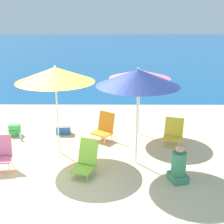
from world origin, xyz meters
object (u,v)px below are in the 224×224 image
beach_chair_lime (86,160)px  person_seated_near (179,166)px  beach_umbrella_navy (138,78)px  beach_chair_pink (1,152)px  beach_umbrella_pink (140,74)px  water_bottle (21,136)px  cooler_box (63,129)px  backpack_green (15,130)px  beach_chair_orange (104,127)px  beach_umbrella_yellow (55,75)px  beach_chair_yellow (173,132)px

beach_chair_lime → person_seated_near: person_seated_near is taller
beach_umbrella_navy → beach_chair_pink: size_ratio=2.95×
beach_umbrella_pink → beach_chair_lime: size_ratio=2.50×
water_bottle → cooler_box: 1.23m
beach_umbrella_navy → backpack_green: size_ratio=7.25×
person_seated_near → cooler_box: bearing=119.8°
beach_chair_pink → beach_chair_lime: bearing=-16.3°
beach_umbrella_navy → cooler_box: beach_umbrella_navy is taller
beach_chair_pink → water_bottle: (-0.05, 1.67, -0.29)m
beach_chair_orange → cooler_box: bearing=-162.9°
beach_umbrella_pink → beach_umbrella_navy: beach_umbrella_navy is taller
cooler_box → beach_chair_pink: bearing=-116.4°
beach_chair_lime → water_bottle: bearing=157.0°
beach_umbrella_yellow → beach_chair_yellow: 3.50m
beach_chair_lime → beach_umbrella_pink: bearing=82.4°
beach_chair_lime → beach_chair_pink: (-1.96, 0.24, 0.06)m
beach_chair_lime → cooler_box: size_ratio=1.93×
beach_umbrella_pink → beach_chair_lime: bearing=-118.3°
beach_umbrella_yellow → beach_chair_yellow: (3.02, 0.58, -1.68)m
water_bottle → beach_chair_pink: bearing=-88.2°
beach_umbrella_yellow → beach_chair_yellow: bearing=10.9°
beach_chair_pink → beach_umbrella_navy: bearing=-3.3°
beach_umbrella_navy → beach_chair_yellow: (1.09, 1.16, -1.73)m
beach_chair_pink → cooler_box: beach_chair_pink is taller
beach_umbrella_pink → cooler_box: beach_umbrella_pink is taller
beach_chair_yellow → beach_umbrella_pink: bearing=156.4°
beach_chair_yellow → beach_chair_pink: size_ratio=0.90×
beach_chair_lime → beach_umbrella_navy: bearing=46.9°
beach_chair_lime → beach_chair_orange: size_ratio=0.99×
beach_umbrella_yellow → person_seated_near: size_ratio=2.67×
beach_umbrella_pink → beach_umbrella_navy: size_ratio=0.84×
beach_umbrella_yellow → beach_chair_lime: beach_umbrella_yellow is taller
beach_umbrella_pink → beach_chair_pink: (-3.29, -2.24, -1.37)m
beach_umbrella_navy → beach_chair_yellow: 2.35m
beach_chair_pink → person_seated_near: 3.96m
beach_umbrella_navy → beach_umbrella_yellow: bearing=163.4°
beach_umbrella_pink → person_seated_near: bearing=-77.0°
backpack_green → beach_umbrella_yellow: bearing=-37.6°
beach_chair_pink → person_seated_near: bearing=-16.8°
backpack_green → water_bottle: backpack_green is taller
backpack_green → water_bottle: size_ratio=1.14×
person_seated_near → beach_chair_yellow: bearing=65.8°
beach_chair_orange → person_seated_near: bearing=-18.4°
beach_chair_yellow → beach_chair_orange: bearing=-171.1°
beach_umbrella_navy → beach_chair_orange: 2.35m
beach_chair_pink → water_bottle: size_ratio=2.81×
beach_umbrella_navy → person_seated_near: 2.09m
water_bottle → backpack_green: bearing=127.0°
cooler_box → backpack_green: bearing=-175.0°
beach_umbrella_pink → beach_umbrella_yellow: (-2.13, -1.35, 0.24)m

